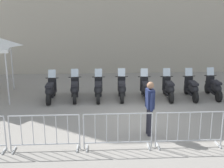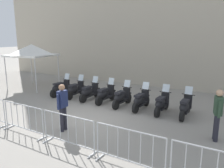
{
  "view_description": "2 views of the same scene",
  "coord_description": "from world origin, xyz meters",
  "px_view_note": "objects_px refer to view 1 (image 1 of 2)",
  "views": [
    {
      "loc": [
        -3.32,
        -9.74,
        4.09
      ],
      "look_at": [
        -0.64,
        2.01,
        0.84
      ],
      "focal_mm": 49.27,
      "sensor_mm": 36.0,
      "label": 1
    },
    {
      "loc": [
        4.14,
        -7.53,
        3.33
      ],
      "look_at": [
        0.51,
        1.92,
        1.17
      ],
      "focal_mm": 34.89,
      "sensor_mm": 36.0,
      "label": 2
    }
  ],
  "objects_px": {
    "motorcycle_6": "(192,89)",
    "barrier_segment_2": "(118,131)",
    "motorcycle_3": "(122,89)",
    "barrier_segment_1": "(45,133)",
    "officer_near_row_end": "(150,105)",
    "motorcycle_1": "(75,90)",
    "motorcycle_2": "(98,90)",
    "motorcycle_4": "(145,89)",
    "motorcycle_5": "(169,89)",
    "barrier_segment_3": "(189,130)",
    "motorcycle_7": "(214,88)",
    "motorcycle_0": "(50,91)"
  },
  "relations": [
    {
      "from": "motorcycle_5",
      "to": "barrier_segment_3",
      "type": "bearing_deg",
      "value": -105.56
    },
    {
      "from": "motorcycle_2",
      "to": "officer_near_row_end",
      "type": "relative_size",
      "value": 0.99
    },
    {
      "from": "motorcycle_1",
      "to": "motorcycle_3",
      "type": "height_order",
      "value": "same"
    },
    {
      "from": "motorcycle_6",
      "to": "officer_near_row_end",
      "type": "xyz_separation_m",
      "value": [
        -3.05,
        -3.13,
        0.53
      ]
    },
    {
      "from": "officer_near_row_end",
      "to": "motorcycle_3",
      "type": "bearing_deg",
      "value": 88.77
    },
    {
      "from": "barrier_segment_2",
      "to": "barrier_segment_3",
      "type": "xyz_separation_m",
      "value": [
        2.03,
        -0.34,
        0.0
      ]
    },
    {
      "from": "motorcycle_4",
      "to": "motorcycle_5",
      "type": "xyz_separation_m",
      "value": [
        1.0,
        -0.16,
        0.0
      ]
    },
    {
      "from": "motorcycle_2",
      "to": "motorcycle_7",
      "type": "relative_size",
      "value": 1.0
    },
    {
      "from": "motorcycle_2",
      "to": "motorcycle_7",
      "type": "bearing_deg",
      "value": -9.7
    },
    {
      "from": "motorcycle_1",
      "to": "motorcycle_3",
      "type": "bearing_deg",
      "value": -10.14
    },
    {
      "from": "motorcycle_2",
      "to": "motorcycle_3",
      "type": "bearing_deg",
      "value": -8.65
    },
    {
      "from": "barrier_segment_1",
      "to": "barrier_segment_3",
      "type": "distance_m",
      "value": 4.12
    },
    {
      "from": "motorcycle_3",
      "to": "barrier_segment_3",
      "type": "height_order",
      "value": "motorcycle_3"
    },
    {
      "from": "motorcycle_4",
      "to": "barrier_segment_1",
      "type": "distance_m",
      "value": 5.73
    },
    {
      "from": "motorcycle_1",
      "to": "motorcycle_2",
      "type": "height_order",
      "value": "same"
    },
    {
      "from": "motorcycle_5",
      "to": "officer_near_row_end",
      "type": "distance_m",
      "value": 3.93
    },
    {
      "from": "barrier_segment_1",
      "to": "motorcycle_5",
      "type": "bearing_deg",
      "value": 34.76
    },
    {
      "from": "motorcycle_5",
      "to": "barrier_segment_1",
      "type": "xyz_separation_m",
      "value": [
        -5.27,
        -3.66,
        0.07
      ]
    },
    {
      "from": "motorcycle_3",
      "to": "officer_near_row_end",
      "type": "xyz_separation_m",
      "value": [
        -0.08,
        -3.73,
        0.53
      ]
    },
    {
      "from": "motorcycle_4",
      "to": "motorcycle_6",
      "type": "height_order",
      "value": "same"
    },
    {
      "from": "motorcycle_1",
      "to": "officer_near_row_end",
      "type": "bearing_deg",
      "value": -65.07
    },
    {
      "from": "barrier_segment_1",
      "to": "officer_near_row_end",
      "type": "bearing_deg",
      "value": 6.23
    },
    {
      "from": "motorcycle_0",
      "to": "barrier_segment_1",
      "type": "distance_m",
      "value": 4.5
    },
    {
      "from": "motorcycle_5",
      "to": "barrier_segment_1",
      "type": "relative_size",
      "value": 0.88
    },
    {
      "from": "motorcycle_4",
      "to": "barrier_segment_3",
      "type": "height_order",
      "value": "motorcycle_4"
    },
    {
      "from": "barrier_segment_1",
      "to": "barrier_segment_2",
      "type": "distance_m",
      "value": 2.06
    },
    {
      "from": "motorcycle_3",
      "to": "barrier_segment_1",
      "type": "relative_size",
      "value": 0.88
    },
    {
      "from": "motorcycle_5",
      "to": "officer_near_row_end",
      "type": "relative_size",
      "value": 0.99
    },
    {
      "from": "motorcycle_6",
      "to": "motorcycle_2",
      "type": "bearing_deg",
      "value": 169.34
    },
    {
      "from": "barrier_segment_3",
      "to": "motorcycle_2",
      "type": "bearing_deg",
      "value": 109.77
    },
    {
      "from": "motorcycle_7",
      "to": "motorcycle_5",
      "type": "bearing_deg",
      "value": 172.05
    },
    {
      "from": "motorcycle_3",
      "to": "officer_near_row_end",
      "type": "relative_size",
      "value": 0.99
    },
    {
      "from": "motorcycle_6",
      "to": "barrier_segment_3",
      "type": "bearing_deg",
      "value": -117.9
    },
    {
      "from": "motorcycle_0",
      "to": "motorcycle_4",
      "type": "distance_m",
      "value": 4.03
    },
    {
      "from": "motorcycle_3",
      "to": "motorcycle_7",
      "type": "distance_m",
      "value": 4.04
    },
    {
      "from": "motorcycle_5",
      "to": "motorcycle_7",
      "type": "xyz_separation_m",
      "value": [
        2.0,
        -0.28,
        0.0
      ]
    },
    {
      "from": "motorcycle_2",
      "to": "motorcycle_5",
      "type": "height_order",
      "value": "same"
    },
    {
      "from": "barrier_segment_2",
      "to": "motorcycle_3",
      "type": "bearing_deg",
      "value": 74.04
    },
    {
      "from": "motorcycle_3",
      "to": "barrier_segment_1",
      "type": "xyz_separation_m",
      "value": [
        -3.29,
        -4.08,
        0.07
      ]
    },
    {
      "from": "motorcycle_4",
      "to": "motorcycle_7",
      "type": "xyz_separation_m",
      "value": [
        3.0,
        -0.44,
        0.0
      ]
    },
    {
      "from": "motorcycle_2",
      "to": "motorcycle_6",
      "type": "relative_size",
      "value": 1.0
    },
    {
      "from": "motorcycle_0",
      "to": "motorcycle_6",
      "type": "bearing_deg",
      "value": -9.6
    },
    {
      "from": "motorcycle_5",
      "to": "barrier_segment_2",
      "type": "bearing_deg",
      "value": -129.02
    },
    {
      "from": "motorcycle_5",
      "to": "motorcycle_4",
      "type": "bearing_deg",
      "value": 170.82
    },
    {
      "from": "motorcycle_2",
      "to": "motorcycle_4",
      "type": "bearing_deg",
      "value": -11.71
    },
    {
      "from": "motorcycle_6",
      "to": "barrier_segment_2",
      "type": "distance_m",
      "value": 5.7
    },
    {
      "from": "motorcycle_1",
      "to": "motorcycle_2",
      "type": "xyz_separation_m",
      "value": [
        0.98,
        -0.2,
        0.0
      ]
    },
    {
      "from": "motorcycle_6",
      "to": "officer_near_row_end",
      "type": "bearing_deg",
      "value": -134.25
    },
    {
      "from": "motorcycle_2",
      "to": "barrier_segment_1",
      "type": "xyz_separation_m",
      "value": [
        -2.3,
        -4.23,
        0.07
      ]
    },
    {
      "from": "motorcycle_7",
      "to": "motorcycle_3",
      "type": "bearing_deg",
      "value": 170.04
    }
  ]
}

